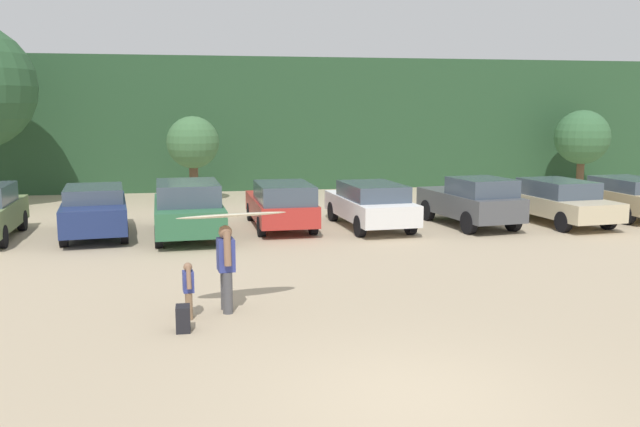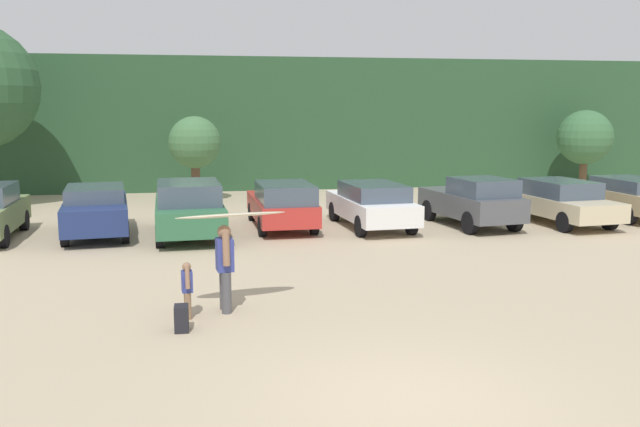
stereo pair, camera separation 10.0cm
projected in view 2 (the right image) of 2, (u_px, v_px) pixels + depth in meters
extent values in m
plane|color=tan|center=(410.00, 398.00, 8.93)|extent=(120.00, 120.00, 0.00)
cube|color=#284C2D|center=(250.00, 122.00, 36.92)|extent=(108.00, 12.00, 6.15)
cylinder|color=brown|center=(196.00, 183.00, 27.74)|extent=(0.36, 0.36, 1.53)
sphere|color=#427042|center=(195.00, 142.00, 27.48)|extent=(2.12, 2.12, 2.12)
cylinder|color=brown|center=(583.00, 175.00, 32.01)|extent=(0.35, 0.35, 1.38)
sphere|color=#38663D|center=(585.00, 137.00, 31.74)|extent=(2.54, 2.54, 2.54)
cylinder|color=black|center=(24.00, 220.00, 21.23)|extent=(0.25, 0.65, 0.64)
cylinder|color=black|center=(3.00, 236.00, 18.53)|extent=(0.25, 0.65, 0.64)
cube|color=navy|center=(96.00, 213.00, 20.28)|extent=(2.32, 4.67, 0.75)
cube|color=#3F4C5B|center=(95.00, 193.00, 20.32)|extent=(1.94, 2.65, 0.41)
cylinder|color=black|center=(71.00, 219.00, 21.51)|extent=(0.29, 0.66, 0.64)
cylinder|color=black|center=(124.00, 216.00, 21.97)|extent=(0.29, 0.66, 0.64)
cylinder|color=black|center=(65.00, 235.00, 18.71)|extent=(0.29, 0.66, 0.64)
cylinder|color=black|center=(125.00, 232.00, 19.17)|extent=(0.29, 0.66, 0.64)
cube|color=#2D6642|center=(189.00, 214.00, 20.18)|extent=(2.18, 4.73, 0.73)
cube|color=#3F4C5B|center=(189.00, 192.00, 19.89)|extent=(1.92, 2.78, 0.62)
cylinder|color=black|center=(160.00, 219.00, 21.51)|extent=(0.25, 0.64, 0.63)
cylinder|color=black|center=(215.00, 217.00, 21.90)|extent=(0.25, 0.64, 0.63)
cylinder|color=black|center=(160.00, 236.00, 18.57)|extent=(0.25, 0.64, 0.63)
cylinder|color=black|center=(223.00, 234.00, 18.96)|extent=(0.25, 0.64, 0.63)
cube|color=#B72D28|center=(281.00, 208.00, 21.76)|extent=(1.88, 4.62, 0.64)
cube|color=#3F4C5B|center=(285.00, 193.00, 20.80)|extent=(1.69, 2.64, 0.58)
cylinder|color=black|center=(252.00, 212.00, 23.12)|extent=(0.24, 0.61, 0.60)
cylinder|color=black|center=(297.00, 210.00, 23.43)|extent=(0.24, 0.61, 0.60)
cylinder|color=black|center=(262.00, 226.00, 20.19)|extent=(0.24, 0.61, 0.60)
cylinder|color=black|center=(314.00, 225.00, 20.51)|extent=(0.24, 0.61, 0.60)
cube|color=white|center=(371.00, 207.00, 21.70)|extent=(2.12, 4.67, 0.64)
cube|color=#3F4C5B|center=(373.00, 191.00, 21.37)|extent=(1.83, 2.73, 0.48)
cylinder|color=black|center=(334.00, 211.00, 23.00)|extent=(0.27, 0.67, 0.65)
cylinder|color=black|center=(379.00, 210.00, 23.39)|extent=(0.27, 0.67, 0.65)
cylinder|color=black|center=(361.00, 226.00, 20.12)|extent=(0.27, 0.67, 0.65)
cylinder|color=black|center=(411.00, 224.00, 20.51)|extent=(0.27, 0.67, 0.65)
cube|color=#4C4F54|center=(470.00, 204.00, 21.99)|extent=(2.30, 4.30, 0.73)
cube|color=#3F4C5B|center=(483.00, 187.00, 21.19)|extent=(1.85, 2.08, 0.54)
cylinder|color=black|center=(429.00, 210.00, 23.07)|extent=(0.32, 0.73, 0.71)
cylinder|color=black|center=(469.00, 208.00, 23.55)|extent=(0.32, 0.73, 0.71)
cylinder|color=black|center=(470.00, 223.00, 20.54)|extent=(0.32, 0.73, 0.71)
cylinder|color=black|center=(514.00, 220.00, 21.01)|extent=(0.32, 0.73, 0.71)
cube|color=beige|center=(557.00, 205.00, 22.52)|extent=(2.33, 4.93, 0.59)
cube|color=#3F4C5B|center=(559.00, 188.00, 22.37)|extent=(1.93, 2.58, 0.53)
cylinder|color=black|center=(510.00, 208.00, 23.83)|extent=(0.29, 0.67, 0.65)
cylinder|color=black|center=(550.00, 206.00, 24.28)|extent=(0.29, 0.67, 0.65)
cylinder|color=black|center=(565.00, 222.00, 20.85)|extent=(0.29, 0.67, 0.65)
cylinder|color=black|center=(610.00, 220.00, 21.30)|extent=(0.29, 0.67, 0.65)
cube|color=tan|center=(622.00, 198.00, 23.72)|extent=(2.17, 4.43, 0.66)
cube|color=#3F4C5B|center=(633.00, 184.00, 23.14)|extent=(1.88, 2.59, 0.43)
cylinder|color=black|center=(576.00, 203.00, 24.93)|extent=(0.27, 0.71, 0.70)
cylinder|color=black|center=(615.00, 201.00, 25.34)|extent=(0.27, 0.71, 0.70)
cylinder|color=black|center=(629.00, 214.00, 22.21)|extent=(0.27, 0.71, 0.70)
cylinder|color=#4C4C51|center=(227.00, 293.00, 12.59)|extent=(0.19, 0.19, 0.79)
cylinder|color=#4C4C51|center=(224.00, 289.00, 12.85)|extent=(0.19, 0.19, 0.79)
cube|color=#333D8C|center=(225.00, 254.00, 12.61)|extent=(0.34, 0.43, 0.61)
sphere|color=#8C664C|center=(224.00, 232.00, 12.55)|extent=(0.25, 0.25, 0.25)
cylinder|color=#8C664C|center=(226.00, 248.00, 12.38)|extent=(0.15, 0.21, 0.65)
cylinder|color=#8C664C|center=(223.00, 244.00, 12.80)|extent=(0.17, 0.32, 0.65)
cylinder|color=#8C6B4C|center=(188.00, 306.00, 12.23)|extent=(0.12, 0.12, 0.50)
cylinder|color=#8C6B4C|center=(187.00, 303.00, 12.40)|extent=(0.12, 0.12, 0.50)
cube|color=#333D8C|center=(187.00, 281.00, 12.25)|extent=(0.22, 0.27, 0.38)
sphere|color=#8C664C|center=(187.00, 267.00, 12.21)|extent=(0.16, 0.16, 0.16)
cylinder|color=#8C664C|center=(187.00, 278.00, 12.10)|extent=(0.10, 0.18, 0.41)
cylinder|color=#8C664C|center=(186.00, 274.00, 12.37)|extent=(0.10, 0.18, 0.41)
ellipsoid|color=beige|center=(231.00, 215.00, 12.56)|extent=(2.17, 1.00, 0.17)
cube|color=black|center=(181.00, 318.00, 11.60)|extent=(0.24, 0.34, 0.45)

